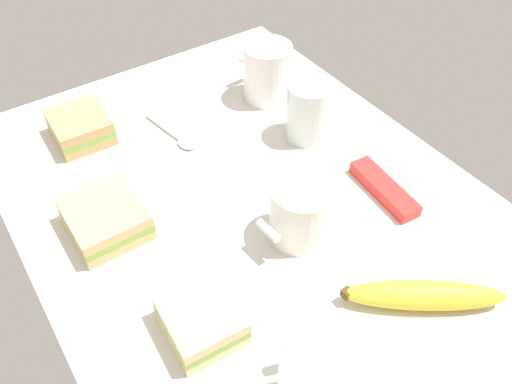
{
  "coord_description": "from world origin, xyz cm",
  "views": [
    {
      "loc": [
        -44.2,
        30.03,
        59.03
      ],
      "look_at": [
        0.0,
        0.0,
        5.0
      ],
      "focal_mm": 36.75,
      "sensor_mm": 36.0,
      "label": 1
    }
  ],
  "objects_px": {
    "sandwich_main": "(105,218)",
    "snack_bar": "(384,189)",
    "coffee_mug_milky": "(267,71)",
    "glass_of_milk": "(308,114)",
    "spoon": "(177,137)",
    "banana": "(424,295)",
    "sandwich_extra": "(201,320)",
    "coffee_mug_black": "(300,212)",
    "sandwich_side": "(81,127)"
  },
  "relations": [
    {
      "from": "sandwich_main",
      "to": "banana",
      "type": "relative_size",
      "value": 0.6
    },
    {
      "from": "coffee_mug_black",
      "to": "spoon",
      "type": "xyz_separation_m",
      "value": [
        0.28,
        0.04,
        -0.04
      ]
    },
    {
      "from": "sandwich_extra",
      "to": "banana",
      "type": "bearing_deg",
      "value": -116.6
    },
    {
      "from": "coffee_mug_milky",
      "to": "snack_bar",
      "type": "relative_size",
      "value": 0.84
    },
    {
      "from": "coffee_mug_black",
      "to": "glass_of_milk",
      "type": "height_order",
      "value": "glass_of_milk"
    },
    {
      "from": "coffee_mug_black",
      "to": "snack_bar",
      "type": "distance_m",
      "value": 0.16
    },
    {
      "from": "coffee_mug_black",
      "to": "snack_bar",
      "type": "relative_size",
      "value": 0.83
    },
    {
      "from": "coffee_mug_milky",
      "to": "glass_of_milk",
      "type": "distance_m",
      "value": 0.13
    },
    {
      "from": "snack_bar",
      "to": "spoon",
      "type": "bearing_deg",
      "value": 39.48
    },
    {
      "from": "spoon",
      "to": "snack_bar",
      "type": "height_order",
      "value": "snack_bar"
    },
    {
      "from": "sandwich_main",
      "to": "sandwich_side",
      "type": "xyz_separation_m",
      "value": [
        0.22,
        -0.05,
        -0.0
      ]
    },
    {
      "from": "sandwich_main",
      "to": "coffee_mug_milky",
      "type": "bearing_deg",
      "value": -69.59
    },
    {
      "from": "coffee_mug_black",
      "to": "banana",
      "type": "bearing_deg",
      "value": -162.32
    },
    {
      "from": "glass_of_milk",
      "to": "spoon",
      "type": "distance_m",
      "value": 0.23
    },
    {
      "from": "spoon",
      "to": "sandwich_side",
      "type": "bearing_deg",
      "value": 54.4
    },
    {
      "from": "coffee_mug_milky",
      "to": "glass_of_milk",
      "type": "relative_size",
      "value": 1.08
    },
    {
      "from": "coffee_mug_black",
      "to": "spoon",
      "type": "distance_m",
      "value": 0.29
    },
    {
      "from": "snack_bar",
      "to": "banana",
      "type": "bearing_deg",
      "value": 155.11
    },
    {
      "from": "coffee_mug_black",
      "to": "spoon",
      "type": "height_order",
      "value": "coffee_mug_black"
    },
    {
      "from": "sandwich_main",
      "to": "banana",
      "type": "height_order",
      "value": "sandwich_main"
    },
    {
      "from": "coffee_mug_milky",
      "to": "spoon",
      "type": "height_order",
      "value": "coffee_mug_milky"
    },
    {
      "from": "sandwich_extra",
      "to": "snack_bar",
      "type": "distance_m",
      "value": 0.35
    },
    {
      "from": "coffee_mug_milky",
      "to": "sandwich_main",
      "type": "distance_m",
      "value": 0.4
    },
    {
      "from": "coffee_mug_black",
      "to": "coffee_mug_milky",
      "type": "distance_m",
      "value": 0.34
    },
    {
      "from": "sandwich_main",
      "to": "snack_bar",
      "type": "height_order",
      "value": "sandwich_main"
    },
    {
      "from": "sandwich_main",
      "to": "spoon",
      "type": "bearing_deg",
      "value": -55.04
    },
    {
      "from": "coffee_mug_milky",
      "to": "sandwich_side",
      "type": "xyz_separation_m",
      "value": [
        0.08,
        0.33,
        -0.03
      ]
    },
    {
      "from": "coffee_mug_black",
      "to": "snack_bar",
      "type": "xyz_separation_m",
      "value": [
        -0.01,
        -0.16,
        -0.04
      ]
    },
    {
      "from": "banana",
      "to": "sandwich_extra",
      "type": "bearing_deg",
      "value": 63.4
    },
    {
      "from": "sandwich_extra",
      "to": "banana",
      "type": "xyz_separation_m",
      "value": [
        -0.12,
        -0.25,
        -0.0
      ]
    },
    {
      "from": "sandwich_side",
      "to": "spoon",
      "type": "xyz_separation_m",
      "value": [
        -0.09,
        -0.13,
        -0.02
      ]
    },
    {
      "from": "sandwich_main",
      "to": "spoon",
      "type": "relative_size",
      "value": 0.87
    },
    {
      "from": "snack_bar",
      "to": "sandwich_extra",
      "type": "bearing_deg",
      "value": 103.01
    },
    {
      "from": "coffee_mug_milky",
      "to": "banana",
      "type": "distance_m",
      "value": 0.49
    },
    {
      "from": "coffee_mug_black",
      "to": "sandwich_extra",
      "type": "relative_size",
      "value": 1.09
    },
    {
      "from": "banana",
      "to": "snack_bar",
      "type": "xyz_separation_m",
      "value": [
        0.17,
        -0.1,
        -0.01
      ]
    },
    {
      "from": "coffee_mug_milky",
      "to": "sandwich_main",
      "type": "bearing_deg",
      "value": 110.41
    },
    {
      "from": "coffee_mug_black",
      "to": "glass_of_milk",
      "type": "xyz_separation_m",
      "value": [
        0.17,
        -0.15,
        -0.0
      ]
    },
    {
      "from": "coffee_mug_milky",
      "to": "snack_bar",
      "type": "distance_m",
      "value": 0.31
    },
    {
      "from": "coffee_mug_black",
      "to": "sandwich_main",
      "type": "bearing_deg",
      "value": 53.83
    },
    {
      "from": "sandwich_main",
      "to": "sandwich_extra",
      "type": "relative_size",
      "value": 1.13
    },
    {
      "from": "coffee_mug_milky",
      "to": "sandwich_side",
      "type": "relative_size",
      "value": 1.07
    },
    {
      "from": "sandwich_extra",
      "to": "sandwich_main",
      "type": "bearing_deg",
      "value": 8.01
    },
    {
      "from": "coffee_mug_milky",
      "to": "spoon",
      "type": "relative_size",
      "value": 0.85
    },
    {
      "from": "sandwich_extra",
      "to": "banana",
      "type": "distance_m",
      "value": 0.28
    },
    {
      "from": "coffee_mug_milky",
      "to": "snack_bar",
      "type": "height_order",
      "value": "coffee_mug_milky"
    },
    {
      "from": "sandwich_side",
      "to": "snack_bar",
      "type": "bearing_deg",
      "value": -139.53
    },
    {
      "from": "spoon",
      "to": "coffee_mug_black",
      "type": "bearing_deg",
      "value": -171.38
    },
    {
      "from": "coffee_mug_milky",
      "to": "sandwich_extra",
      "type": "relative_size",
      "value": 1.11
    },
    {
      "from": "sandwich_main",
      "to": "sandwich_extra",
      "type": "bearing_deg",
      "value": -171.99
    }
  ]
}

